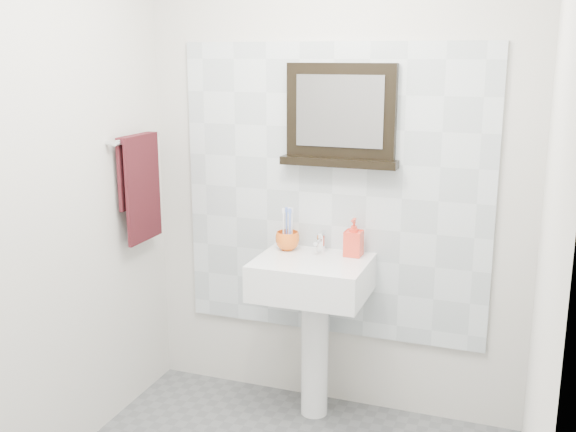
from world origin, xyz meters
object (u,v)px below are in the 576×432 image
object	(u,v)px
hand_towel	(140,180)
framed_mirror	(341,118)
toothbrush_cup	(287,241)
soap_dispenser	(354,237)
pedestal_sink	(312,294)

from	to	relation	value
hand_towel	framed_mirror	bearing A→B (deg)	15.34
toothbrush_cup	framed_mirror	world-z (taller)	framed_mirror
soap_dispenser	framed_mirror	world-z (taller)	framed_mirror
soap_dispenser	hand_towel	xyz separation A→B (m)	(-1.08, -0.21, 0.26)
toothbrush_cup	framed_mirror	bearing A→B (deg)	17.21
pedestal_sink	toothbrush_cup	size ratio (longest dim) A/B	7.84
pedestal_sink	soap_dispenser	distance (m)	0.35
pedestal_sink	soap_dispenser	bearing A→B (deg)	35.12
pedestal_sink	framed_mirror	distance (m)	0.88
toothbrush_cup	soap_dispenser	world-z (taller)	soap_dispenser
pedestal_sink	hand_towel	world-z (taller)	hand_towel
pedestal_sink	soap_dispenser	size ratio (longest dim) A/B	5.04
soap_dispenser	hand_towel	world-z (taller)	hand_towel
toothbrush_cup	framed_mirror	distance (m)	0.68
framed_mirror	hand_towel	distance (m)	1.07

